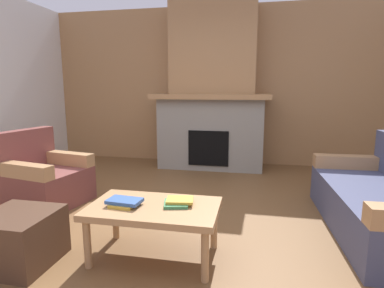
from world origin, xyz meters
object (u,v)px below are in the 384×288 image
object	(u,v)px
armchair	(44,179)
fireplace	(212,98)
ottoman	(19,239)
coffee_table	(154,212)

from	to	relation	value
armchair	fireplace	bearing A→B (deg)	52.40
fireplace	ottoman	distance (m)	3.60
coffee_table	ottoman	world-z (taller)	coffee_table
fireplace	armchair	size ratio (longest dim) A/B	3.04
fireplace	ottoman	bearing A→B (deg)	-107.02
fireplace	ottoman	xyz separation A→B (m)	(-1.01, -3.32, -0.96)
fireplace	ottoman	size ratio (longest dim) A/B	5.19
coffee_table	ottoman	size ratio (longest dim) A/B	1.92
fireplace	coffee_table	distance (m)	3.13
fireplace	armchair	bearing A→B (deg)	-127.60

